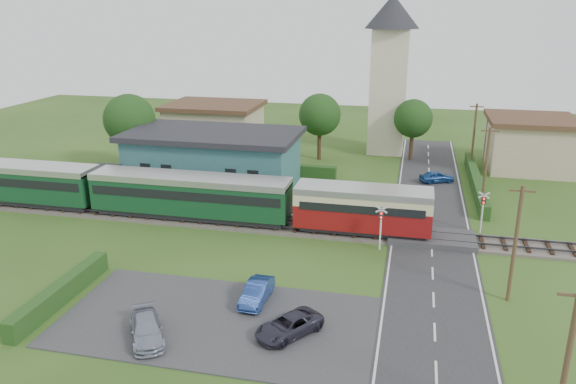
% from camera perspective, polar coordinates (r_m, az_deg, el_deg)
% --- Properties ---
extents(ground, '(120.00, 120.00, 0.00)m').
position_cam_1_polar(ground, '(41.39, 0.42, -4.82)').
color(ground, '#2D4C19').
extents(railway_track, '(76.00, 3.20, 0.49)m').
position_cam_1_polar(railway_track, '(43.16, 0.99, -3.67)').
color(railway_track, '#4C443D').
rests_on(railway_track, ground).
extents(road, '(6.00, 70.00, 0.05)m').
position_cam_1_polar(road, '(40.60, 14.40, -5.88)').
color(road, '#28282B').
rests_on(road, ground).
extents(car_park, '(17.00, 9.00, 0.08)m').
position_cam_1_polar(car_park, '(31.48, -7.19, -12.86)').
color(car_park, '#333335').
rests_on(car_park, ground).
extents(crossing_deck, '(6.20, 3.40, 0.45)m').
position_cam_1_polar(crossing_deck, '(42.36, 14.39, -4.54)').
color(crossing_deck, '#333335').
rests_on(crossing_deck, ground).
extents(platform, '(30.00, 3.00, 0.45)m').
position_cam_1_polar(platform, '(48.83, -9.77, -1.15)').
color(platform, gray).
rests_on(platform, ground).
extents(equipment_hut, '(2.30, 2.30, 2.55)m').
position_cam_1_polar(equipment_hut, '(51.90, -18.06, 1.14)').
color(equipment_hut, beige).
rests_on(equipment_hut, platform).
extents(station_building, '(16.00, 9.00, 5.30)m').
position_cam_1_polar(station_building, '(53.25, -7.56, 3.38)').
color(station_building, '#2E5D65').
rests_on(station_building, ground).
extents(train, '(43.20, 2.90, 3.40)m').
position_cam_1_polar(train, '(46.22, -13.54, 0.04)').
color(train, '#232328').
rests_on(train, ground).
extents(church_tower, '(6.00, 6.00, 17.60)m').
position_cam_1_polar(church_tower, '(65.54, 10.30, 12.73)').
color(church_tower, beige).
rests_on(church_tower, ground).
extents(house_west, '(10.80, 8.80, 5.50)m').
position_cam_1_polar(house_west, '(67.72, -7.47, 6.67)').
color(house_west, tan).
rests_on(house_west, ground).
extents(house_east, '(8.80, 8.80, 5.50)m').
position_cam_1_polar(house_east, '(63.74, 23.32, 4.60)').
color(house_east, tan).
rests_on(house_east, ground).
extents(hedge_carpark, '(0.80, 9.00, 1.20)m').
position_cam_1_polar(hedge_carpark, '(35.32, -22.09, -9.46)').
color(hedge_carpark, '#193814').
rests_on(hedge_carpark, ground).
extents(hedge_roadside, '(0.80, 18.00, 1.20)m').
position_cam_1_polar(hedge_roadside, '(55.75, 18.53, 1.01)').
color(hedge_roadside, '#193814').
rests_on(hedge_roadside, ground).
extents(hedge_station, '(22.00, 0.80, 1.30)m').
position_cam_1_polar(hedge_station, '(57.88, -5.94, 2.55)').
color(hedge_station, '#193814').
rests_on(hedge_station, ground).
extents(tree_a, '(5.20, 5.20, 8.00)m').
position_cam_1_polar(tree_a, '(59.44, -15.81, 7.06)').
color(tree_a, '#332316').
rests_on(tree_a, ground).
extents(tree_b, '(4.60, 4.60, 7.34)m').
position_cam_1_polar(tree_b, '(62.06, 3.25, 7.83)').
color(tree_b, '#332316').
rests_on(tree_b, ground).
extents(tree_c, '(4.20, 4.20, 6.78)m').
position_cam_1_polar(tree_c, '(63.25, 12.59, 7.28)').
color(tree_c, '#332316').
rests_on(tree_c, ground).
extents(utility_pole_a, '(1.40, 0.22, 7.00)m').
position_cam_1_polar(utility_pole_a, '(23.72, 26.34, -15.98)').
color(utility_pole_a, '#473321').
rests_on(utility_pole_a, ground).
extents(utility_pole_b, '(1.40, 0.22, 7.00)m').
position_cam_1_polar(utility_pole_b, '(34.16, 22.09, -4.81)').
color(utility_pole_b, '#473321').
rests_on(utility_pole_b, ground).
extents(utility_pole_c, '(1.40, 0.22, 7.00)m').
position_cam_1_polar(utility_pole_c, '(49.20, 19.45, 2.36)').
color(utility_pole_c, '#473321').
rests_on(utility_pole_c, ground).
extents(utility_pole_d, '(1.40, 0.22, 7.00)m').
position_cam_1_polar(utility_pole_d, '(60.80, 18.35, 5.37)').
color(utility_pole_d, '#473321').
rests_on(utility_pole_d, ground).
extents(crossing_signal_near, '(0.84, 0.28, 3.28)m').
position_cam_1_polar(crossing_signal_near, '(39.42, 9.42, -2.94)').
color(crossing_signal_near, silver).
rests_on(crossing_signal_near, ground).
extents(crossing_signal_far, '(0.84, 0.28, 3.28)m').
position_cam_1_polar(crossing_signal_far, '(44.23, 19.19, -1.37)').
color(crossing_signal_far, silver).
rests_on(crossing_signal_far, ground).
extents(streetlamp_west, '(0.30, 0.30, 5.15)m').
position_cam_1_polar(streetlamp_west, '(66.00, -14.72, 6.14)').
color(streetlamp_west, '#3F3F47').
rests_on(streetlamp_west, ground).
extents(streetlamp_east, '(0.30, 0.30, 5.15)m').
position_cam_1_polar(streetlamp_east, '(65.98, 19.51, 5.69)').
color(streetlamp_east, '#3F3F47').
rests_on(streetlamp_east, ground).
extents(car_on_road, '(3.55, 2.51, 1.12)m').
position_cam_1_polar(car_on_road, '(56.24, 14.87, 1.52)').
color(car_on_road, navy).
rests_on(car_on_road, road).
extents(car_park_blue, '(1.32, 3.55, 1.16)m').
position_cam_1_polar(car_park_blue, '(32.80, -3.20, -10.11)').
color(car_park_blue, navy).
rests_on(car_park_blue, car_park).
extents(car_park_silver, '(3.29, 4.06, 1.11)m').
position_cam_1_polar(car_park_silver, '(30.27, -14.17, -13.38)').
color(car_park_silver, '#8C8FA6').
rests_on(car_park_silver, car_park).
extents(car_park_dark, '(3.65, 4.09, 1.05)m').
position_cam_1_polar(car_park_dark, '(29.75, 0.09, -13.42)').
color(car_park_dark, '#292736').
rests_on(car_park_dark, car_park).
extents(pedestrian_near, '(0.77, 0.65, 1.80)m').
position_cam_1_polar(pedestrian_near, '(46.76, -2.82, -0.32)').
color(pedestrian_near, gray).
rests_on(pedestrian_near, platform).
extents(pedestrian_far, '(0.89, 1.04, 1.87)m').
position_cam_1_polar(pedestrian_far, '(50.60, -14.54, 0.60)').
color(pedestrian_far, gray).
rests_on(pedestrian_far, platform).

